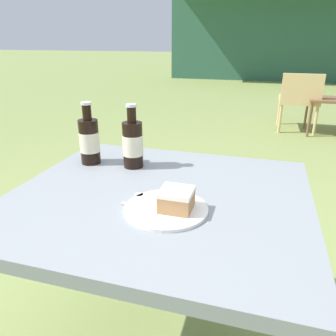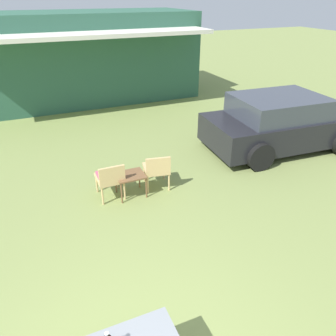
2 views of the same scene
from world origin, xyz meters
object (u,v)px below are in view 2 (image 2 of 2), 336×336
Objects in this scene: wicker_chair_plain at (157,168)px; garden_side_table at (130,177)px; wicker_chair_cushioned at (110,177)px; parked_car at (281,123)px.

wicker_chair_plain is 1.39× the size of garden_side_table.
wicker_chair_plain is at bearing 5.77° from garden_side_table.
wicker_chair_cushioned reaches higher than garden_side_table.
garden_side_table is (-0.57, -0.06, -0.04)m from wicker_chair_plain.
wicker_chair_cushioned is 0.38m from garden_side_table.
wicker_chair_plain reaches higher than garden_side_table.
parked_car is at bearing 9.31° from garden_side_table.
parked_car is at bearing -159.10° from wicker_chair_plain.
wicker_chair_plain is (-3.58, -0.62, -0.21)m from parked_car.
parked_car is 5.22× the size of wicker_chair_plain.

